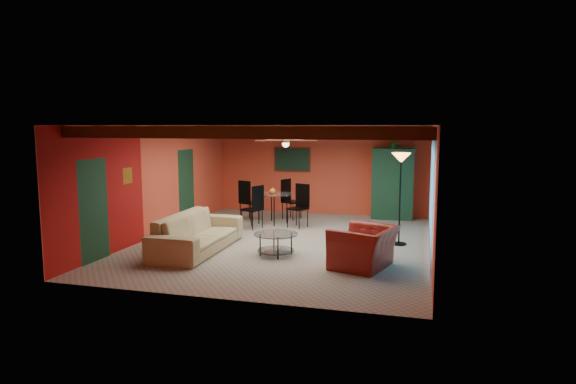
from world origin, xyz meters
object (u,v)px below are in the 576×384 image
(coffee_table, at_px, (276,244))
(floor_lamp, at_px, (400,199))
(sofa, at_px, (198,232))
(armchair, at_px, (364,247))
(armoire, at_px, (393,185))
(vase, at_px, (273,179))
(dining_table, at_px, (273,203))
(potted_plant, at_px, (394,142))

(coffee_table, relative_size, floor_lamp, 0.44)
(sofa, xyz_separation_m, armchair, (3.62, -0.35, -0.01))
(armoire, bearing_deg, coffee_table, -114.10)
(floor_lamp, bearing_deg, sofa, -157.45)
(vase, bearing_deg, floor_lamp, -24.54)
(armchair, bearing_deg, armoire, -165.52)
(coffee_table, height_order, floor_lamp, floor_lamp)
(coffee_table, relative_size, vase, 5.16)
(floor_lamp, bearing_deg, dining_table, 155.46)
(potted_plant, bearing_deg, armchair, -92.10)
(coffee_table, height_order, armoire, armoire)
(sofa, distance_m, armchair, 3.64)
(coffee_table, distance_m, dining_table, 3.44)
(armoire, relative_size, vase, 11.07)
(armchair, height_order, dining_table, dining_table)
(potted_plant, bearing_deg, coffee_table, -112.88)
(armchair, distance_m, coffee_table, 1.93)
(sofa, distance_m, armoire, 6.31)
(armoire, relative_size, floor_lamp, 0.95)
(coffee_table, distance_m, armoire, 5.39)
(dining_table, bearing_deg, sofa, -101.51)
(armchair, relative_size, vase, 6.71)
(armchair, xyz_separation_m, dining_table, (-2.94, 3.68, 0.19))
(coffee_table, xyz_separation_m, vase, (-1.06, 3.26, 1.02))
(dining_table, bearing_deg, coffee_table, -71.90)
(armchair, height_order, potted_plant, potted_plant)
(armoire, distance_m, vase, 3.56)
(dining_table, xyz_separation_m, vase, (0.00, 0.00, 0.67))
(vase, bearing_deg, potted_plant, 27.84)
(armoire, bearing_deg, armchair, -93.31)
(coffee_table, height_order, dining_table, dining_table)
(armoire, bearing_deg, sofa, -128.64)
(dining_table, height_order, vase, vase)
(sofa, height_order, floor_lamp, floor_lamp)
(armoire, xyz_separation_m, floor_lamp, (0.36, -3.26, 0.06))
(dining_table, distance_m, armoire, 3.57)
(coffee_table, bearing_deg, floor_lamp, 34.34)
(floor_lamp, height_order, potted_plant, potted_plant)
(floor_lamp, distance_m, vase, 3.85)
(vase, bearing_deg, coffee_table, -71.90)
(potted_plant, bearing_deg, floor_lamp, -83.75)
(sofa, height_order, coffee_table, sofa)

